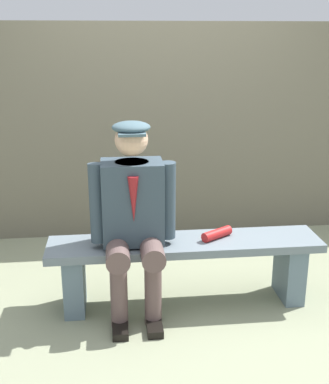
# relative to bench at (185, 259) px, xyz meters

# --- Properties ---
(ground_plane) EXTENTS (30.00, 30.00, 0.00)m
(ground_plane) POSITION_rel_bench_xyz_m (0.00, 0.00, -0.33)
(ground_plane) COLOR gray
(bench) EXTENTS (1.85, 0.37, 0.47)m
(bench) POSITION_rel_bench_xyz_m (0.00, 0.00, 0.00)
(bench) COLOR slate
(bench) RESTS_ON ground
(seated_man) EXTENTS (0.57, 0.56, 1.29)m
(seated_man) POSITION_rel_bench_xyz_m (0.35, 0.06, 0.38)
(seated_man) COLOR #33424D
(seated_man) RESTS_ON ground
(rolled_magazine) EXTENTS (0.23, 0.18, 0.07)m
(rolled_magazine) POSITION_rel_bench_xyz_m (-0.22, -0.02, 0.17)
(rolled_magazine) COLOR #B21E1E
(rolled_magazine) RESTS_ON bench
(stadium_wall) EXTENTS (12.00, 0.24, 1.91)m
(stadium_wall) POSITION_rel_bench_xyz_m (0.00, -1.43, 0.63)
(stadium_wall) COLOR #645F4E
(stadium_wall) RESTS_ON ground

